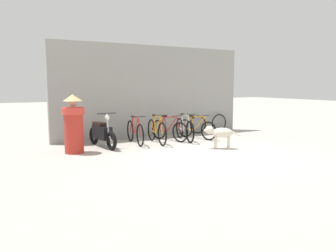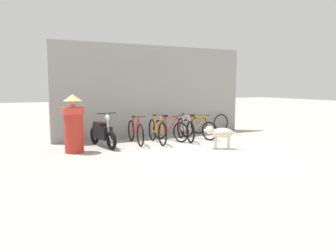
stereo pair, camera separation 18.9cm
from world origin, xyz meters
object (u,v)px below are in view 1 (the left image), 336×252
(bicycle_3, at_px, (185,129))
(bicycle_4, at_px, (197,129))
(stray_dog, at_px, (220,133))
(spare_tire_left, at_px, (219,123))
(bicycle_1, at_px, (157,131))
(bicycle_0, at_px, (135,132))
(person_in_robes, at_px, (73,124))
(motorcycle, at_px, (102,133))
(bicycle_2, at_px, (169,130))
(spare_tire_right, at_px, (198,125))

(bicycle_3, height_order, bicycle_4, bicycle_3)
(stray_dog, bearing_deg, spare_tire_left, -94.52)
(bicycle_1, bearing_deg, bicycle_0, -105.28)
(person_in_robes, bearing_deg, motorcycle, -129.42)
(bicycle_1, xyz_separation_m, stray_dog, (1.20, -1.67, 0.08))
(bicycle_3, height_order, spare_tire_left, bicycle_3)
(bicycle_2, relative_size, bicycle_4, 0.98)
(bicycle_4, bearing_deg, spare_tire_right, 126.02)
(stray_dog, bearing_deg, bicycle_4, -69.95)
(bicycle_0, relative_size, motorcycle, 1.00)
(bicycle_1, bearing_deg, spare_tire_left, 115.47)
(motorcycle, height_order, person_in_robes, person_in_robes)
(stray_dog, distance_m, person_in_robes, 4.09)
(bicycle_2, distance_m, stray_dog, 2.01)
(bicycle_4, relative_size, stray_dog, 1.66)
(bicycle_0, xyz_separation_m, stray_dog, (1.83, -1.92, 0.10))
(bicycle_1, xyz_separation_m, bicycle_2, (0.58, 0.24, -0.03))
(motorcycle, xyz_separation_m, spare_tire_left, (5.02, 0.95, -0.06))
(bicycle_1, relative_size, bicycle_3, 1.01)
(motorcycle, distance_m, spare_tire_left, 5.10)
(bicycle_1, xyz_separation_m, person_in_robes, (-2.63, -0.27, 0.42))
(person_in_robes, distance_m, spare_tire_left, 6.12)
(bicycle_1, height_order, bicycle_4, bicycle_1)
(bicycle_0, height_order, bicycle_2, bicycle_0)
(motorcycle, bearing_deg, bicycle_0, 86.04)
(bicycle_1, bearing_deg, bicycle_2, 119.19)
(bicycle_0, height_order, spare_tire_right, bicycle_0)
(motorcycle, bearing_deg, spare_tire_right, 95.60)
(bicycle_0, bearing_deg, stray_dog, 49.84)
(person_in_robes, distance_m, spare_tire_right, 5.15)
(bicycle_4, height_order, person_in_robes, person_in_robes)
(bicycle_1, relative_size, stray_dog, 1.80)
(bicycle_3, bearing_deg, bicycle_1, -77.24)
(bicycle_2, bearing_deg, bicycle_0, -109.32)
(bicycle_1, xyz_separation_m, spare_tire_left, (3.30, 1.13, -0.03))
(bicycle_4, relative_size, person_in_robes, 0.99)
(stray_dog, bearing_deg, bicycle_1, -21.81)
(bicycle_4, height_order, stray_dog, bicycle_4)
(bicycle_0, bearing_deg, bicycle_2, 95.63)
(person_in_robes, height_order, spare_tire_left, person_in_robes)
(bicycle_4, bearing_deg, stray_dog, -31.01)
(bicycle_1, relative_size, person_in_robes, 1.07)
(motorcycle, relative_size, person_in_robes, 1.11)
(spare_tire_left, bearing_deg, spare_tire_right, 179.90)
(bicycle_2, bearing_deg, bicycle_3, 46.35)
(stray_dog, relative_size, spare_tire_right, 1.38)
(bicycle_3, bearing_deg, bicycle_0, -86.36)
(person_in_robes, relative_size, spare_tire_right, 2.32)
(bicycle_2, height_order, bicycle_4, bicycle_2)
(bicycle_0, distance_m, bicycle_4, 2.23)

